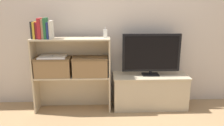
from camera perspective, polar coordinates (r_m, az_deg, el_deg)
ground_plane at (r=2.92m, az=0.09°, el=-12.89°), size 16.00×16.00×0.00m
wall_back at (r=3.00m, az=-0.18°, el=11.76°), size 10.00×0.05×2.40m
tv_stand at (r=3.06m, az=9.78°, el=-7.14°), size 1.00×0.39×0.46m
tv at (r=2.90m, az=10.24°, el=2.45°), size 0.76×0.14×0.55m
bookshelf_lower_tier at (r=3.00m, az=-9.98°, el=-6.12°), size 0.98×0.27×0.48m
bookshelf_upper_tier at (r=2.87m, az=-10.40°, el=2.94°), size 0.98×0.27×0.49m
book_charcoal at (r=2.84m, az=-20.01°, el=8.08°), size 0.02×0.12×0.21m
book_mustard at (r=2.83m, az=-19.47°, el=8.07°), size 0.02×0.15×0.20m
book_maroon at (r=2.83m, az=-18.85°, el=8.00°), size 0.03×0.13×0.19m
book_crimson at (r=2.81m, az=-18.21°, el=8.58°), size 0.04×0.16×0.25m
book_tan at (r=2.80m, az=-17.51°, el=8.52°), size 0.03×0.13×0.24m
book_forest at (r=2.80m, az=-16.91°, el=8.67°), size 0.03×0.15×0.25m
book_navy at (r=2.79m, az=-16.24°, el=8.17°), size 0.02×0.15×0.20m
book_ivory at (r=2.78m, az=-15.60°, el=8.39°), size 0.03×0.14×0.22m
baby_monitor at (r=2.74m, az=-1.77°, el=7.65°), size 0.05×0.04×0.13m
storage_basket_left at (r=2.88m, az=-15.09°, el=-0.79°), size 0.45×0.23×0.25m
storage_basket_right at (r=2.81m, az=-5.69°, el=-0.73°), size 0.45×0.23×0.25m
laptop at (r=2.85m, az=-15.25°, el=1.58°), size 0.34×0.22×0.02m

